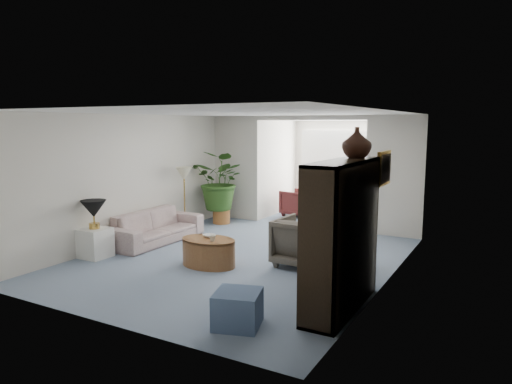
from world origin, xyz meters
The scene contains 26 objects.
floor centered at (0.00, 0.00, 0.00)m, with size 6.00×6.00×0.00m, color gray.
sunroom_floor centered at (0.00, 4.10, 0.00)m, with size 2.60×2.60×0.00m, color gray.
back_pier_left centered at (-1.90, 3.00, 1.25)m, with size 1.20×0.12×2.50m, color beige.
back_pier_right centered at (1.90, 3.00, 1.25)m, with size 1.20×0.12×2.50m, color beige.
back_header centered at (0.00, 3.00, 2.45)m, with size 2.60×0.12×0.10m, color beige.
window_pane centered at (0.00, 5.18, 1.40)m, with size 2.20×0.02×1.50m, color white.
window_blinds centered at (0.00, 5.15, 1.40)m, with size 2.20×0.02×1.50m, color white.
framed_picture centered at (2.46, -0.10, 1.70)m, with size 0.04×0.50×0.40m, color beige.
sofa centered at (-2.07, 0.25, 0.31)m, with size 2.09×0.82×0.61m, color beige.
end_table centered at (-2.27, -1.10, 0.26)m, with size 0.47×0.47×0.51m, color white.
table_lamp centered at (-2.27, -1.10, 0.86)m, with size 0.44×0.44×0.30m, color black.
floor_lamp centered at (-2.22, 1.37, 1.25)m, with size 0.36×0.36×0.28m, color beige.
coffee_table centered at (-0.26, -0.54, 0.23)m, with size 0.95×0.95×0.45m, color brown.
coffee_bowl centered at (-0.31, -0.44, 0.47)m, with size 0.20×0.20×0.05m, color white.
coffee_cup centered at (-0.11, -0.64, 0.50)m, with size 0.10×0.10×0.10m, color beige.
wingback_chair centered at (1.11, 0.23, 0.40)m, with size 0.85×0.87×0.80m, color #5E584A.
side_table_dark centered at (1.81, 0.53, 0.28)m, with size 0.47×0.37×0.56m, color black.
entertainment_cabinet centered at (2.23, -1.22, 0.94)m, with size 0.45×1.69×1.87m, color black.
cabinet_urn centered at (2.23, -0.72, 2.07)m, with size 0.38×0.38×0.40m, color #321910.
ottoman centered at (1.37, -2.30, 0.20)m, with size 0.51×0.51×0.41m, color #4B5E81.
plant_pot centered at (-1.90, 2.35, 0.16)m, with size 0.40×0.40×0.32m, color #A2612F.
house_plant centered at (-1.90, 2.35, 1.01)m, with size 1.24×1.08×1.38m, color #2B511C.
sunroom_chair_blue centered at (0.81, 4.05, 0.39)m, with size 0.83×0.85×0.77m, color #4B5E81.
sunroom_chair_maroon centered at (-0.69, 4.05, 0.33)m, with size 0.71×0.74×0.67m, color maroon.
sunroom_table centered at (0.06, 4.80, 0.30)m, with size 0.48×0.38×0.59m, color brown.
shelf_clutter centered at (2.18, -1.35, 1.09)m, with size 0.30×1.13×1.06m.
Camera 1 is at (4.06, -6.69, 2.31)m, focal length 32.90 mm.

